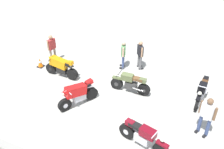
# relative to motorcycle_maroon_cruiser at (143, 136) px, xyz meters

# --- Properties ---
(ground_plane) EXTENTS (40.00, 40.00, 0.00)m
(ground_plane) POSITION_rel_motorcycle_maroon_cruiser_xyz_m (2.10, -2.57, -0.52)
(ground_plane) COLOR #ADAAA3
(motorcycle_maroon_cruiser) EXTENTS (2.05, 0.88, 1.09)m
(motorcycle_maroon_cruiser) POSITION_rel_motorcycle_maroon_cruiser_xyz_m (0.00, 0.00, 0.00)
(motorcycle_maroon_cruiser) COLOR black
(motorcycle_maroon_cruiser) RESTS_ON ground
(motorcycle_olive_vintage) EXTENTS (1.95, 0.70, 1.07)m
(motorcycle_olive_vintage) POSITION_rel_motorcycle_maroon_cruiser_xyz_m (1.56, -2.95, -0.03)
(motorcycle_olive_vintage) COLOR black
(motorcycle_olive_vintage) RESTS_ON ground
(motorcycle_red_sportbike) EXTENTS (1.11, 1.80, 1.14)m
(motorcycle_red_sportbike) POSITION_rel_motorcycle_maroon_cruiser_xyz_m (3.34, -1.14, 0.07)
(motorcycle_red_sportbike) COLOR black
(motorcycle_red_sportbike) RESTS_ON ground
(motorcycle_black_cruiser) EXTENTS (0.70, 2.09, 1.09)m
(motorcycle_black_cruiser) POSITION_rel_motorcycle_maroon_cruiser_xyz_m (-1.58, -3.62, 0.00)
(motorcycle_black_cruiser) COLOR black
(motorcycle_black_cruiser) RESTS_ON ground
(motorcycle_orange_sportbike) EXTENTS (1.96, 0.70, 1.14)m
(motorcycle_orange_sportbike) POSITION_rel_motorcycle_maroon_cruiser_xyz_m (5.35, -2.82, 0.07)
(motorcycle_orange_sportbike) COLOR black
(motorcycle_orange_sportbike) RESTS_ON ground
(person_in_white_shirt) EXTENTS (0.63, 0.45, 1.67)m
(person_in_white_shirt) POSITION_rel_motorcycle_maroon_cruiser_xyz_m (-1.89, -1.55, 0.43)
(person_in_white_shirt) COLOR #384772
(person_in_white_shirt) RESTS_ON ground
(person_in_black_shirt) EXTENTS (0.50, 0.57, 1.62)m
(person_in_black_shirt) POSITION_rel_motorcycle_maroon_cruiser_xyz_m (1.86, -5.26, 0.39)
(person_in_black_shirt) COLOR #59595B
(person_in_black_shirt) RESTS_ON ground
(person_in_green_shirt) EXTENTS (0.42, 0.62, 1.59)m
(person_in_green_shirt) POSITION_rel_motorcycle_maroon_cruiser_xyz_m (2.72, -4.95, 0.37)
(person_in_green_shirt) COLOR #384772
(person_in_green_shirt) RESTS_ON ground
(person_in_red_shirt) EXTENTS (0.35, 0.65, 1.65)m
(person_in_red_shirt) POSITION_rel_motorcycle_maroon_cruiser_xyz_m (6.68, -3.97, 0.41)
(person_in_red_shirt) COLOR gray
(person_in_red_shirt) RESTS_ON ground
(traffic_cone) EXTENTS (0.36, 0.36, 0.53)m
(traffic_cone) POSITION_rel_motorcycle_maroon_cruiser_xyz_m (7.00, -3.17, -0.26)
(traffic_cone) COLOR black
(traffic_cone) RESTS_ON ground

